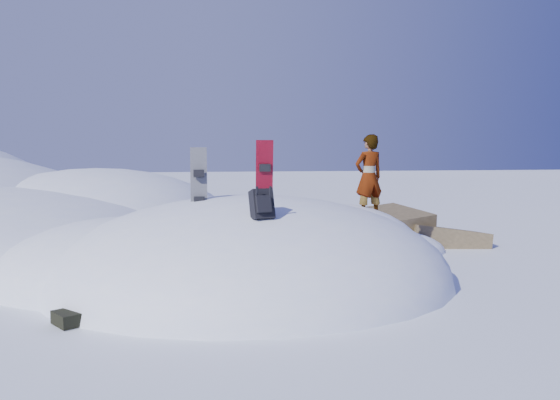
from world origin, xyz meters
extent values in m
plane|color=white|center=(0.00, 0.00, 0.00)|extent=(120.00, 120.00, 0.00)
ellipsoid|color=white|center=(0.00, 0.00, 0.00)|extent=(7.00, 6.00, 3.00)
ellipsoid|color=white|center=(-2.20, 0.60, 0.00)|extent=(4.40, 4.00, 2.20)
ellipsoid|color=white|center=(1.80, 0.80, 0.00)|extent=(3.60, 3.20, 2.50)
ellipsoid|color=white|center=(-3.50, 7.50, 0.00)|extent=(8.00, 8.00, 3.60)
cube|color=brown|center=(3.60, 3.40, 0.10)|extent=(2.82, 2.41, 1.62)
cube|color=brown|center=(5.20, 3.00, -0.10)|extent=(2.16, 1.80, 1.33)
cube|color=brown|center=(4.20, 4.60, 0.00)|extent=(2.08, 2.01, 1.10)
ellipsoid|color=white|center=(3.20, 2.40, 0.00)|extent=(3.20, 2.40, 1.00)
cube|color=#BB0925|center=(0.33, 0.64, 1.63)|extent=(0.33, 0.30, 1.66)
cube|color=black|center=(0.33, 0.57, 1.96)|extent=(0.21, 0.14, 0.15)
cube|color=black|center=(0.33, 0.57, 1.46)|extent=(0.21, 0.14, 0.15)
cube|color=black|center=(-0.89, -0.15, 1.59)|extent=(0.28, 0.29, 1.44)
cube|color=black|center=(-0.89, -0.21, 1.89)|extent=(0.18, 0.12, 0.13)
cube|color=black|center=(-0.89, -0.21, 1.45)|extent=(0.18, 0.12, 0.13)
cube|color=black|center=(-0.06, -1.48, 1.48)|extent=(0.37, 0.38, 0.47)
cube|color=black|center=(-0.06, -1.62, 1.50)|extent=(0.24, 0.20, 0.26)
cylinder|color=black|center=(-0.15, -1.60, 1.59)|extent=(0.03, 0.17, 0.32)
cylinder|color=black|center=(0.04, -1.60, 1.59)|extent=(0.03, 0.17, 0.32)
cube|color=black|center=(-2.53, -1.86, 0.09)|extent=(0.75, 0.69, 0.17)
cube|color=black|center=(-2.24, -1.67, 0.17)|extent=(0.34, 0.25, 0.11)
imported|color=slate|center=(2.40, 0.75, 1.76)|extent=(0.67, 0.52, 1.64)
camera|label=1|loc=(-1.31, -9.21, 2.20)|focal=35.00mm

